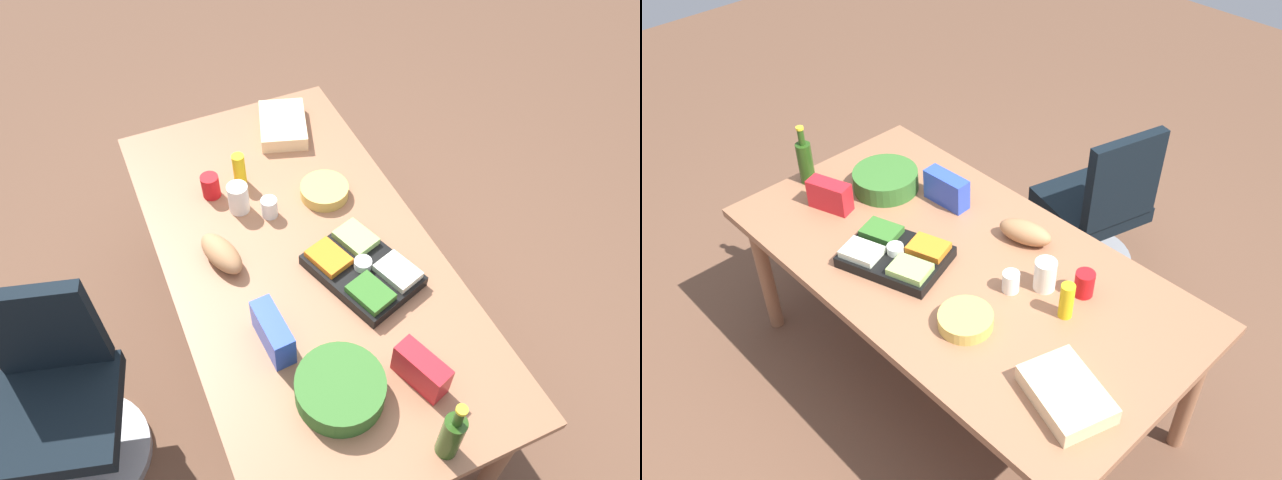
# 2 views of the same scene
# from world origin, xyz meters

# --- Properties ---
(ground_plane) EXTENTS (10.00, 10.00, 0.00)m
(ground_plane) POSITION_xyz_m (0.00, 0.00, 0.00)
(ground_plane) COLOR brown
(conference_table) EXTENTS (2.05, 1.07, 0.76)m
(conference_table) POSITION_xyz_m (0.00, 0.00, 0.69)
(conference_table) COLOR #956244
(conference_table) RESTS_ON ground
(office_chair) EXTENTS (0.59, 0.59, 0.96)m
(office_chair) POSITION_xyz_m (0.06, -1.08, 0.37)
(office_chair) COLOR gray
(office_chair) RESTS_ON ground
(bread_loaf) EXTENTS (0.26, 0.18, 0.10)m
(bread_loaf) POSITION_xyz_m (-0.10, -0.30, 0.81)
(bread_loaf) COLOR #A57148
(bread_loaf) RESTS_ON conference_table
(sheet_cake) EXTENTS (0.37, 0.31, 0.07)m
(sheet_cake) POSITION_xyz_m (-0.76, 0.23, 0.80)
(sheet_cake) COLOR beige
(sheet_cake) RESTS_ON conference_table
(veggie_tray) EXTENTS (0.49, 0.42, 0.09)m
(veggie_tray) POSITION_xyz_m (0.19, 0.19, 0.80)
(veggie_tray) COLOR black
(veggie_tray) RESTS_ON conference_table
(red_solo_cup) EXTENTS (0.09, 0.09, 0.11)m
(red_solo_cup) POSITION_xyz_m (-0.48, -0.23, 0.82)
(red_solo_cup) COLOR red
(red_solo_cup) RESTS_ON conference_table
(chip_bowl) EXTENTS (0.25, 0.25, 0.06)m
(chip_bowl) POSITION_xyz_m (-0.27, 0.23, 0.79)
(chip_bowl) COLOR gold
(chip_bowl) RESTS_ON conference_table
(salad_bowl) EXTENTS (0.37, 0.37, 0.10)m
(salad_bowl) POSITION_xyz_m (0.62, -0.11, 0.81)
(salad_bowl) COLOR #336627
(salad_bowl) RESTS_ON conference_table
(mustard_bottle) EXTENTS (0.06, 0.06, 0.16)m
(mustard_bottle) POSITION_xyz_m (-0.50, -0.08, 0.84)
(mustard_bottle) COLOR yellow
(mustard_bottle) RESTS_ON conference_table
(mayo_jar) EXTENTS (0.09, 0.09, 0.14)m
(mayo_jar) POSITION_xyz_m (-0.34, -0.14, 0.83)
(mayo_jar) COLOR white
(mayo_jar) RESTS_ON conference_table
(chip_bag_red) EXTENTS (0.22, 0.14, 0.14)m
(chip_bag_red) POSITION_xyz_m (0.68, 0.16, 0.83)
(chip_bag_red) COLOR red
(chip_bag_red) RESTS_ON conference_table
(paper_cup) EXTENTS (0.09, 0.09, 0.09)m
(paper_cup) POSITION_xyz_m (-0.26, -0.03, 0.81)
(paper_cup) COLOR white
(paper_cup) RESTS_ON conference_table
(chip_bag_blue) EXTENTS (0.22, 0.09, 0.15)m
(chip_bag_blue) POSITION_xyz_m (0.34, -0.25, 0.84)
(chip_bag_blue) COLOR blue
(chip_bag_blue) RESTS_ON conference_table
(wine_bottle) EXTENTS (0.09, 0.09, 0.30)m
(wine_bottle) POSITION_xyz_m (0.93, 0.12, 0.88)
(wine_bottle) COLOR #234513
(wine_bottle) RESTS_ON conference_table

